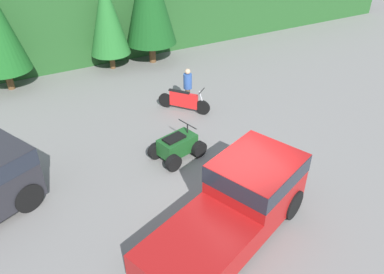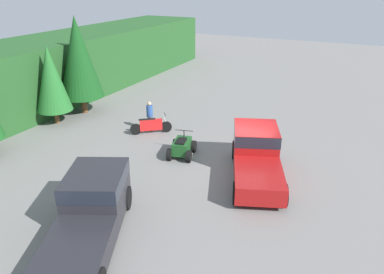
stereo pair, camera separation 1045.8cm
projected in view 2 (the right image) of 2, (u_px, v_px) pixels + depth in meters
ground_plane at (243, 164)px, 18.18m from camera, size 80.00×80.00×0.00m
hillside_backdrop at (4, 83)px, 23.71m from camera, size 44.00×6.00×4.36m
tree_mid_left at (51, 79)px, 22.16m from camera, size 2.11×2.11×4.78m
tree_mid_right at (79, 58)px, 23.62m from camera, size 2.75×2.75×6.26m
pickup_truck_red at (256, 153)px, 17.02m from camera, size 5.64×3.73×1.93m
pickup_truck_second at (91, 208)px, 12.95m from camera, size 5.96×4.19×1.93m
dirt_bike at (151, 126)px, 21.56m from camera, size 1.58×1.96×1.13m
quad_atv at (182, 147)px, 18.86m from camera, size 2.04×1.59×1.20m
rider_person at (150, 115)px, 21.77m from camera, size 0.51×0.51×1.78m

